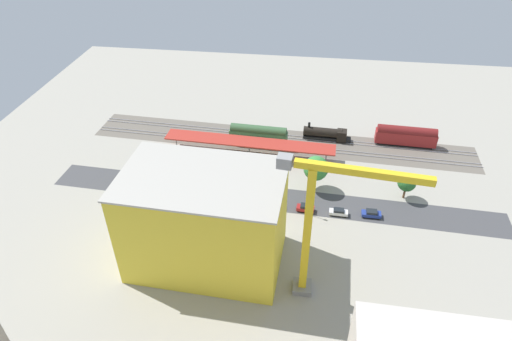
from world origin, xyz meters
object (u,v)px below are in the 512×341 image
Objects in this scene: parked_car_0 at (371,214)px; street_tree_2 at (147,164)px; platform_canopy_near at (249,142)px; street_tree_0 at (407,183)px; box_truck_0 at (203,202)px; traffic_light at (308,198)px; tower_crane at (318,222)px; street_tree_1 at (316,168)px; parked_car_1 at (338,212)px; construction_building at (205,222)px; freight_coach_far at (258,135)px; parked_car_3 at (274,206)px; locomotive at (327,134)px; passenger_coach at (406,136)px; box_truck_1 at (197,207)px; parked_car_2 at (305,208)px.

parked_car_0 is 0.67× the size of street_tree_2.
street_tree_0 is at bearing 161.23° from platform_canopy_near.
box_truck_0 is 24.63m from traffic_light.
platform_canopy_near is 1.56× the size of tower_crane.
street_tree_1 is at bearing 145.22° from platform_canopy_near.
parked_car_1 is 0.15× the size of construction_building.
freight_coach_far is at bearing -93.07° from construction_building.
freight_coach_far reaches higher than parked_car_3.
freight_coach_far is at bearing 15.69° from locomotive.
tower_crane is at bearing 76.07° from parked_car_1.
traffic_light is (1.50, 10.01, -1.34)m from street_tree_1.
construction_building is at bearing 55.82° from parked_car_3.
passenger_coach is at bearing -114.06° from tower_crane.
passenger_coach is 35.05m from parked_car_0.
street_tree_0 is at bearing 127.15° from locomotive.
freight_coach_far is (41.87, 5.51, 0.16)m from passenger_coach.
passenger_coach is at bearing 180.00° from locomotive.
box_truck_0 is 1.00× the size of street_tree_1.
box_truck_1 is at bearing 5.88° from parked_car_1.
platform_canopy_near is 25.28m from box_truck_0.
box_truck_0 reaches higher than box_truck_1.
parked_car_0 is at bearing -149.92° from construction_building.
street_tree_2 is at bearing -31.26° from box_truck_0.
freight_coach_far is 2.29× the size of traffic_light.
tower_crane is at bearing 87.07° from locomotive.
construction_building is at bearing 84.14° from freight_coach_far.
locomotive is 2.10× the size of street_tree_2.
locomotive is 31.19m from street_tree_0.
street_tree_1 reaches higher than passenger_coach.
box_truck_1 is at bearing 6.24° from traffic_light.
parked_car_0 is (11.90, 32.88, -2.35)m from passenger_coach.
tower_crane is at bearing 94.26° from traffic_light.
street_tree_1 is at bearing -33.95° from parked_car_0.
box_truck_0 is (31.77, 1.82, 0.95)m from parked_car_1.
traffic_light is (26.79, 33.88, 1.63)m from passenger_coach.
tower_crane is at bearing 94.91° from parked_car_2.
locomotive is 0.82× the size of passenger_coach.
construction_building is 26.54m from traffic_light.
box_truck_0 reaches higher than parked_car_2.
platform_canopy_near is at bearing -108.38° from box_truck_1.
parked_car_2 is 0.47× the size of box_truck_0.
platform_canopy_near is at bearing -52.79° from parked_car_2.
freight_coach_far is 31.07m from box_truck_0.
platform_canopy_near is 1.58× the size of construction_building.
platform_canopy_near is at bearing -67.67° from tower_crane.
freight_coach_far reaches higher than box_truck_0.
passenger_coach is at bearing -159.84° from street_tree_2.
parked_car_0 is (-10.34, 32.88, -1.02)m from locomotive.
tower_crane is at bearing 65.94° from passenger_coach.
traffic_light is (-7.74, 0.77, 3.99)m from parked_car_3.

